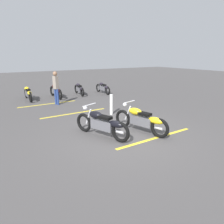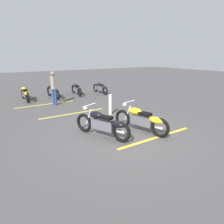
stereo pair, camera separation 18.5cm
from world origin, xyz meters
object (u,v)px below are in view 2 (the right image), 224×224
at_px(motorcycle_row_far_left, 100,88).
at_px(motorcycle_row_left, 77,89).
at_px(bystander_near_row, 54,87).
at_px(motorcycle_bright_foreground, 142,120).
at_px(motorcycle_dark_foreground, 103,124).
at_px(bollard_post, 110,104).
at_px(motorcycle_row_center, 53,91).
at_px(motorcycle_row_right, 25,94).

relative_size(motorcycle_row_far_left, motorcycle_row_left, 0.99).
bearing_deg(bystander_near_row, motorcycle_bright_foreground, -97.92).
xyz_separation_m(motorcycle_dark_foreground, bollard_post, (2.15, -1.64, 0.00)).
bearing_deg(motorcycle_row_center, bystander_near_row, 162.77).
bearing_deg(bollard_post, bystander_near_row, 26.25).
relative_size(motorcycle_bright_foreground, motorcycle_row_far_left, 1.10).
height_order(motorcycle_row_left, bystander_near_row, bystander_near_row).
xyz_separation_m(motorcycle_bright_foreground, motorcycle_row_right, (7.65, 2.44, -0.03)).
height_order(motorcycle_row_left, motorcycle_row_center, motorcycle_row_center).
relative_size(motorcycle_row_left, motorcycle_row_right, 0.96).
relative_size(motorcycle_row_far_left, bystander_near_row, 1.09).
bearing_deg(bollard_post, motorcycle_dark_foreground, 142.72).
bearing_deg(motorcycle_bright_foreground, motorcycle_row_far_left, -35.20).
bearing_deg(motorcycle_row_center, motorcycle_row_far_left, -95.60).
distance_m(motorcycle_row_left, bystander_near_row, 2.98).
height_order(motorcycle_row_far_left, motorcycle_row_left, motorcycle_row_left).
height_order(motorcycle_row_right, bollard_post, bollard_post).
bearing_deg(bystander_near_row, motorcycle_row_center, 53.91).
bearing_deg(bystander_near_row, motorcycle_row_right, 99.31).
bearing_deg(bystander_near_row, motorcycle_row_far_left, 2.44).
distance_m(motorcycle_bright_foreground, motorcycle_row_left, 7.72).
xyz_separation_m(motorcycle_row_center, motorcycle_row_right, (0.14, 1.65, -0.01)).
bearing_deg(motorcycle_row_left, motorcycle_row_center, 100.67).
relative_size(motorcycle_bright_foreground, motorcycle_row_left, 1.09).
bearing_deg(motorcycle_row_right, bystander_near_row, -149.88).
height_order(motorcycle_dark_foreground, bystander_near_row, bystander_near_row).
relative_size(motorcycle_bright_foreground, motorcycle_row_center, 1.01).
height_order(motorcycle_row_right, bystander_near_row, bystander_near_row).
bearing_deg(bollard_post, motorcycle_bright_foreground, 173.78).
xyz_separation_m(motorcycle_row_left, motorcycle_row_right, (-0.02, 3.28, 0.02)).
bearing_deg(motorcycle_bright_foreground, motorcycle_row_center, -10.34).
distance_m(motorcycle_dark_foreground, motorcycle_row_far_left, 7.96).
xyz_separation_m(motorcycle_row_center, bystander_near_row, (-1.84, 0.50, 0.56)).
relative_size(motorcycle_dark_foreground, bollard_post, 2.27).
bearing_deg(bollard_post, motorcycle_row_far_left, -24.76).
height_order(motorcycle_row_far_left, bystander_near_row, bystander_near_row).
bearing_deg(motorcycle_row_center, motorcycle_row_left, -86.67).
relative_size(motorcycle_row_far_left, bollard_post, 2.12).
xyz_separation_m(bystander_near_row, bollard_post, (-3.18, -1.57, -0.54)).
height_order(motorcycle_dark_foreground, motorcycle_row_right, motorcycle_dark_foreground).
relative_size(motorcycle_row_center, motorcycle_row_right, 1.03).
height_order(motorcycle_row_far_left, motorcycle_row_center, motorcycle_row_center).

